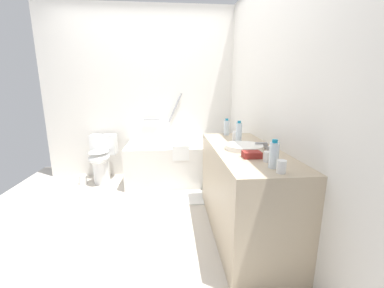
{
  "coord_description": "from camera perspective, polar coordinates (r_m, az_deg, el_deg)",
  "views": [
    {
      "loc": [
        0.36,
        -2.41,
        1.36
      ],
      "look_at": [
        0.6,
        0.21,
        0.75
      ],
      "focal_mm": 22.54,
      "sensor_mm": 36.0,
      "label": 1
    }
  ],
  "objects": [
    {
      "name": "water_bottle_2",
      "position": [
        2.82,
        8.2,
        3.9
      ],
      "size": [
        0.07,
        0.07,
        0.19
      ],
      "color": "silver",
      "rests_on": "vanity_counter"
    },
    {
      "name": "vanity_counter",
      "position": [
        2.37,
        12.01,
        -10.78
      ],
      "size": [
        0.57,
        1.5,
        0.83
      ],
      "primitive_type": "cube",
      "color": "tan",
      "rests_on": "ground_plane"
    },
    {
      "name": "drinking_glass_2",
      "position": [
        2.51,
        10.34,
        1.75
      ],
      "size": [
        0.07,
        0.07,
        0.1
      ],
      "primitive_type": "cylinder",
      "color": "white",
      "rests_on": "vanity_counter"
    },
    {
      "name": "wall_back_tiled",
      "position": [
        3.85,
        -10.7,
        11.49
      ],
      "size": [
        3.04,
        0.1,
        2.55
      ],
      "primitive_type": "cube",
      "color": "white",
      "rests_on": "ground_plane"
    },
    {
      "name": "wall_right_mirror",
      "position": [
        2.61,
        17.92,
        10.46
      ],
      "size": [
        0.1,
        3.15,
        2.55
      ],
      "primitive_type": "cube",
      "color": "white",
      "rests_on": "ground_plane"
    },
    {
      "name": "bath_mat",
      "position": [
        3.14,
        -1.83,
        -12.55
      ],
      "size": [
        0.52,
        0.4,
        0.01
      ],
      "primitive_type": "cube",
      "color": "white",
      "rests_on": "ground_plane"
    },
    {
      "name": "toilet_paper_roll",
      "position": [
        3.88,
        -24.45,
        -7.68
      ],
      "size": [
        0.11,
        0.11,
        0.13
      ],
      "primitive_type": "cylinder",
      "color": "white",
      "rests_on": "ground_plane"
    },
    {
      "name": "sink_basin",
      "position": [
        2.2,
        12.23,
        -0.68
      ],
      "size": [
        0.33,
        0.33,
        0.04
      ],
      "primitive_type": "cylinder",
      "color": "white",
      "rests_on": "vanity_counter"
    },
    {
      "name": "drinking_glass_3",
      "position": [
        2.67,
        10.57,
        2.19
      ],
      "size": [
        0.07,
        0.07,
        0.08
      ],
      "primitive_type": "cylinder",
      "color": "white",
      "rests_on": "vanity_counter"
    },
    {
      "name": "bathtub",
      "position": [
        3.59,
        -3.04,
        -4.05
      ],
      "size": [
        1.5,
        0.72,
        1.29
      ],
      "color": "white",
      "rests_on": "ground_plane"
    },
    {
      "name": "toilet",
      "position": [
        3.78,
        -20.62,
        -3.0
      ],
      "size": [
        0.38,
        0.51,
        0.7
      ],
      "rotation": [
        0.0,
        0.0,
        -1.66
      ],
      "color": "white",
      "rests_on": "ground_plane"
    },
    {
      "name": "amenity_basket",
      "position": [
        1.95,
        13.95,
        -2.44
      ],
      "size": [
        0.14,
        0.1,
        0.05
      ],
      "primitive_type": "cube",
      "color": "maroon",
      "rests_on": "vanity_counter"
    },
    {
      "name": "sink_faucet",
      "position": [
        2.26,
        16.92,
        -0.39
      ],
      "size": [
        0.12,
        0.15,
        0.06
      ],
      "color": "#A4A4A9",
      "rests_on": "vanity_counter"
    },
    {
      "name": "water_bottle_0",
      "position": [
        1.72,
        18.81,
        -2.45
      ],
      "size": [
        0.07,
        0.07,
        0.2
      ],
      "color": "silver",
      "rests_on": "vanity_counter"
    },
    {
      "name": "drinking_glass_1",
      "position": [
        1.65,
        20.41,
        -5.04
      ],
      "size": [
        0.06,
        0.06,
        0.09
      ],
      "primitive_type": "cylinder",
      "color": "white",
      "rests_on": "vanity_counter"
    },
    {
      "name": "ground_plane",
      "position": [
        2.79,
        -12.39,
        -16.51
      ],
      "size": [
        3.75,
        3.75,
        0.0
      ],
      "primitive_type": "plane",
      "color": "beige"
    },
    {
      "name": "drinking_glass_0",
      "position": [
        1.87,
        17.48,
        -2.87
      ],
      "size": [
        0.06,
        0.06,
        0.08
      ],
      "primitive_type": "cylinder",
      "color": "white",
      "rests_on": "vanity_counter"
    },
    {
      "name": "water_bottle_1",
      "position": [
        2.41,
        11.01,
        2.59
      ],
      "size": [
        0.06,
        0.06,
        0.22
      ],
      "color": "silver",
      "rests_on": "vanity_counter"
    }
  ]
}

